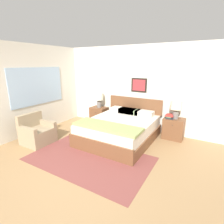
% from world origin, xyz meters
% --- Properties ---
extents(ground_plane, '(16.00, 16.00, 0.00)m').
position_xyz_m(ground_plane, '(0.00, 0.00, 0.00)').
color(ground_plane, '#99754C').
extents(wall_back, '(7.37, 0.09, 2.60)m').
position_xyz_m(wall_back, '(0.00, 3.21, 1.30)').
color(wall_back, silver).
rests_on(wall_back, ground_plane).
extents(wall_left, '(0.08, 5.58, 2.60)m').
position_xyz_m(wall_left, '(-2.51, 1.59, 1.30)').
color(wall_left, silver).
rests_on(wall_left, ground_plane).
extents(area_rug_main, '(2.68, 1.64, 0.01)m').
position_xyz_m(area_rug_main, '(-0.08, 0.84, 0.00)').
color(area_rug_main, brown).
rests_on(area_rug_main, ground_plane).
extents(bed, '(1.74, 2.09, 1.02)m').
position_xyz_m(bed, '(0.01, 2.11, 0.31)').
color(bed, brown).
rests_on(bed, ground_plane).
extents(armchair, '(0.69, 0.73, 0.78)m').
position_xyz_m(armchair, '(-1.79, 0.81, 0.27)').
color(armchair, '#998466').
rests_on(armchair, ground_plane).
extents(nightstand_near_window, '(0.55, 0.44, 0.59)m').
position_xyz_m(nightstand_near_window, '(-1.25, 2.93, 0.29)').
color(nightstand_near_window, brown).
rests_on(nightstand_near_window, ground_plane).
extents(nightstand_by_door, '(0.55, 0.44, 0.59)m').
position_xyz_m(nightstand_by_door, '(1.28, 2.93, 0.29)').
color(nightstand_by_door, brown).
rests_on(nightstand_by_door, ground_plane).
extents(table_lamp_near_window, '(0.31, 0.31, 0.51)m').
position_xyz_m(table_lamp_near_window, '(-1.24, 2.93, 0.92)').
color(table_lamp_near_window, slate).
rests_on(table_lamp_near_window, nightstand_near_window).
extents(table_lamp_by_door, '(0.31, 0.31, 0.51)m').
position_xyz_m(table_lamp_by_door, '(1.29, 2.93, 0.92)').
color(table_lamp_by_door, slate).
rests_on(table_lamp_by_door, nightstand_by_door).
extents(book_thick_bottom, '(0.24, 0.27, 0.04)m').
position_xyz_m(book_thick_bottom, '(1.15, 2.89, 0.61)').
color(book_thick_bottom, '#232328').
rests_on(book_thick_bottom, nightstand_by_door).
extents(book_hardcover_middle, '(0.18, 0.25, 0.03)m').
position_xyz_m(book_hardcover_middle, '(1.15, 2.89, 0.64)').
color(book_hardcover_middle, '#4C7551').
rests_on(book_hardcover_middle, book_thick_bottom).
extents(book_novel_upper, '(0.21, 0.25, 0.03)m').
position_xyz_m(book_novel_upper, '(1.15, 2.89, 0.67)').
color(book_novel_upper, '#B7332D').
rests_on(book_novel_upper, book_hardcover_middle).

